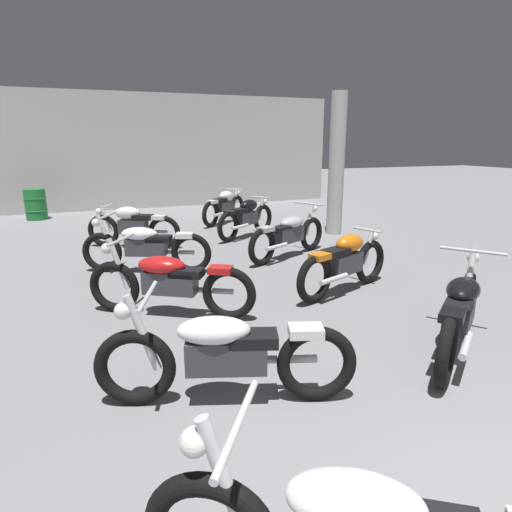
{
  "coord_description": "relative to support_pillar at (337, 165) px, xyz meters",
  "views": [
    {
      "loc": [
        -2.23,
        -0.23,
        2.14
      ],
      "look_at": [
        0.0,
        5.35,
        0.55
      ],
      "focal_mm": 30.68,
      "sensor_mm": 36.0,
      "label": 1
    }
  ],
  "objects": [
    {
      "name": "oil_drum",
      "position": [
        -6.7,
        4.74,
        -1.18
      ],
      "size": [
        0.59,
        0.59,
        0.85
      ],
      "color": "#1E722D",
      "rests_on": "ground"
    },
    {
      "name": "motorcycle_left_row_1",
      "position": [
        -4.53,
        -5.66,
        -1.15
      ],
      "size": [
        2.08,
        0.94,
        0.97
      ],
      "color": "black",
      "rests_on": "ground"
    },
    {
      "name": "motorcycle_right_row_1",
      "position": [
        -2.01,
        -5.68,
        -1.15
      ],
      "size": [
        1.8,
        1.39,
        0.97
      ],
      "color": "black",
      "rests_on": "ground"
    },
    {
      "name": "motorcycle_right_row_5",
      "position": [
        -1.99,
        2.25,
        -1.14
      ],
      "size": [
        1.58,
        1.35,
        0.88
      ],
      "color": "black",
      "rests_on": "ground"
    },
    {
      "name": "back_wall",
      "position": [
        -3.27,
        5.92,
        0.2
      ],
      "size": [
        12.54,
        0.24,
        3.6
      ],
      "primitive_type": "cube",
      "color": "#B2B2AD",
      "rests_on": "ground"
    },
    {
      "name": "motorcycle_left_row_4",
      "position": [
        -4.57,
        0.32,
        -1.14
      ],
      "size": [
        1.78,
        1.04,
        0.88
      ],
      "color": "black",
      "rests_on": "ground"
    },
    {
      "name": "motorcycle_right_row_4",
      "position": [
        -2.05,
        0.41,
        -1.14
      ],
      "size": [
        1.73,
        1.14,
        0.88
      ],
      "color": "black",
      "rests_on": "ground"
    },
    {
      "name": "motorcycle_left_row_3",
      "position": [
        -4.59,
        -1.57,
        -1.15
      ],
      "size": [
        2.02,
        1.07,
        0.97
      ],
      "color": "black",
      "rests_on": "ground"
    },
    {
      "name": "motorcycle_right_row_3",
      "position": [
        -1.95,
        -1.57,
        -1.15
      ],
      "size": [
        2.0,
        1.11,
        0.97
      ],
      "color": "black",
      "rests_on": "ground"
    },
    {
      "name": "motorcycle_left_row_2",
      "position": [
        -4.59,
        -3.6,
        -1.15
      ],
      "size": [
        1.9,
        1.24,
        0.97
      ],
      "color": "black",
      "rests_on": "ground"
    },
    {
      "name": "motorcycle_right_row_2",
      "position": [
        -2.07,
        -3.65,
        -1.14
      ],
      "size": [
        1.89,
        0.8,
        0.88
      ],
      "color": "black",
      "rests_on": "ground"
    },
    {
      "name": "support_pillar",
      "position": [
        0.0,
        0.0,
        0.0
      ],
      "size": [
        0.36,
        0.36,
        3.2
      ],
      "primitive_type": "cylinder",
      "color": "#B2B2AD",
      "rests_on": "ground"
    }
  ]
}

